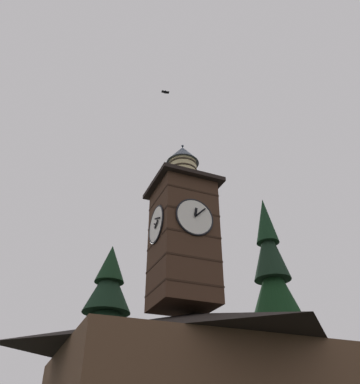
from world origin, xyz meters
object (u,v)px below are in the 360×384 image
Objects in this scene: moon at (198,319)px; clock_tower at (183,230)px; building_main at (194,384)px; pine_tree_behind at (102,351)px; flying_bird_high at (165,92)px; pine_tree_aside at (279,328)px.

clock_tower is at bearing 63.58° from moon.
building_main is at bearing 64.29° from moon.
clock_tower is 0.80× the size of pine_tree_behind.
flying_bird_high is at bearing 62.28° from moon.
clock_tower is 8.65m from flying_bird_high.
clock_tower is 37.41m from moon.
pine_tree_behind is 12.46m from pine_tree_aside.
building_main is 8.27m from pine_tree_behind.
building_main is 1.27× the size of clock_tower.
clock_tower is (0.79, 0.60, 7.63)m from building_main.
clock_tower is at bearing -136.32° from flying_bird_high.
moon is (-16.53, -33.27, 4.34)m from clock_tower.
building_main is at bearing -138.13° from flying_bird_high.
pine_tree_aside is (-9.20, -5.27, 4.44)m from building_main.
flying_bird_high is (-0.20, 9.79, 13.44)m from pine_tree_behind.
flying_bird_high reaches higher than clock_tower.
flying_bird_high is (11.91, 7.70, 11.42)m from pine_tree_aside.
building_main is 0.71× the size of pine_tree_aside.
pine_tree_behind is 16.63m from flying_bird_high.
building_main is 1.02× the size of pine_tree_behind.
building_main is 11.50m from pine_tree_aside.
moon is (-18.64, -25.32, 9.55)m from pine_tree_behind.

